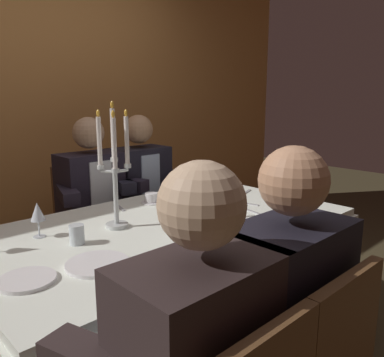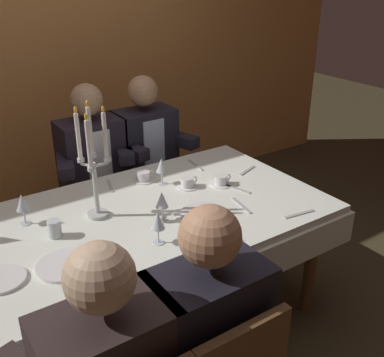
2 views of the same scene
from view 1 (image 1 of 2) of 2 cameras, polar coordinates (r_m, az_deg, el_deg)
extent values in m
plane|color=#3E3521|center=(2.39, -3.38, -23.41)|extent=(12.00, 12.00, 0.00)
cube|color=#C48243|center=(3.40, -22.37, 10.56)|extent=(6.00, 0.12, 2.70)
cube|color=white|center=(2.06, -3.62, -6.84)|extent=(1.90, 1.10, 0.04)
cube|color=white|center=(2.10, -3.58, -9.69)|extent=(1.94, 1.14, 0.18)
cylinder|color=brown|center=(2.55, 17.99, -12.52)|extent=(0.07, 0.07, 0.70)
cylinder|color=brown|center=(3.01, 3.42, -8.07)|extent=(0.07, 0.07, 0.70)
cylinder|color=silver|center=(2.00, -10.77, -6.64)|extent=(0.11, 0.11, 0.02)
cylinder|color=silver|center=(1.96, -10.94, -2.48)|extent=(0.02, 0.02, 0.28)
cylinder|color=silver|center=(1.93, -11.15, 2.71)|extent=(0.04, 0.04, 0.02)
cylinder|color=white|center=(1.91, -11.30, 6.42)|extent=(0.02, 0.02, 0.23)
ellipsoid|color=yellow|center=(1.90, -11.47, 10.39)|extent=(0.02, 0.02, 0.03)
cylinder|color=silver|center=(1.96, -10.15, 1.10)|extent=(0.08, 0.01, 0.01)
cylinder|color=silver|center=(1.97, -9.27, 1.82)|extent=(0.04, 0.04, 0.02)
cylinder|color=white|center=(1.96, -9.39, 5.44)|extent=(0.02, 0.02, 0.23)
ellipsoid|color=yellow|center=(1.94, -9.52, 9.32)|extent=(0.02, 0.02, 0.03)
cylinder|color=silver|center=(1.95, -12.05, 1.01)|extent=(0.05, 0.07, 0.01)
cylinder|color=silver|center=(1.97, -13.04, 1.64)|extent=(0.04, 0.04, 0.02)
cylinder|color=white|center=(1.95, -13.21, 5.27)|extent=(0.02, 0.02, 0.23)
ellipsoid|color=yellow|center=(1.94, -13.40, 9.15)|extent=(0.02, 0.02, 0.03)
cylinder|color=silver|center=(1.90, -11.03, 0.74)|extent=(0.05, 0.07, 0.01)
cylinder|color=silver|center=(1.86, -11.00, 1.13)|extent=(0.04, 0.04, 0.02)
cylinder|color=white|center=(1.84, -11.15, 4.97)|extent=(0.02, 0.02, 0.23)
ellipsoid|color=yellow|center=(1.83, -11.32, 9.09)|extent=(0.02, 0.02, 0.03)
cylinder|color=white|center=(2.07, 4.69, -5.93)|extent=(0.25, 0.25, 0.01)
cylinder|color=white|center=(1.55, -22.74, -13.32)|extent=(0.20, 0.20, 0.01)
cylinder|color=white|center=(1.60, -13.47, -11.87)|extent=(0.24, 0.24, 0.01)
cylinder|color=silver|center=(1.98, -21.12, -7.79)|extent=(0.06, 0.06, 0.00)
cylinder|color=silver|center=(1.96, -21.21, -6.70)|extent=(0.01, 0.01, 0.07)
cone|color=silver|center=(1.94, -21.38, -4.46)|extent=(0.07, 0.07, 0.08)
cylinder|color=maroon|center=(1.95, -21.33, -5.15)|extent=(0.04, 0.04, 0.03)
cylinder|color=silver|center=(1.84, 6.41, -8.49)|extent=(0.06, 0.06, 0.00)
cylinder|color=silver|center=(1.83, 6.44, -7.33)|extent=(0.01, 0.01, 0.07)
cone|color=silver|center=(1.80, 6.50, -4.93)|extent=(0.07, 0.07, 0.08)
cylinder|color=silver|center=(1.98, -0.95, -6.90)|extent=(0.06, 0.06, 0.00)
cylinder|color=silver|center=(1.97, -0.96, -5.82)|extent=(0.01, 0.01, 0.07)
cone|color=silver|center=(1.94, -0.96, -3.57)|extent=(0.07, 0.07, 0.08)
cylinder|color=maroon|center=(1.95, -0.96, -4.26)|extent=(0.04, 0.04, 0.03)
cylinder|color=silver|center=(1.79, -0.19, -9.04)|extent=(0.06, 0.06, 0.00)
cylinder|color=silver|center=(1.77, -0.19, -7.85)|extent=(0.01, 0.01, 0.07)
cone|color=silver|center=(1.75, -0.19, -5.39)|extent=(0.07, 0.07, 0.08)
cylinder|color=#E0D172|center=(1.75, -0.19, -6.15)|extent=(0.04, 0.04, 0.03)
cylinder|color=silver|center=(2.39, -3.11, -3.61)|extent=(0.06, 0.06, 0.00)
cylinder|color=silver|center=(2.38, -3.12, -2.70)|extent=(0.01, 0.01, 0.07)
cone|color=silver|center=(2.36, -3.14, -0.81)|extent=(0.07, 0.07, 0.08)
cylinder|color=maroon|center=(2.36, -3.14, -1.39)|extent=(0.04, 0.04, 0.03)
cylinder|color=silver|center=(1.82, -16.27, -7.76)|extent=(0.07, 0.07, 0.09)
cylinder|color=white|center=(2.36, 0.63, -3.73)|extent=(0.12, 0.12, 0.01)
cylinder|color=white|center=(2.35, 0.63, -3.01)|extent=(0.08, 0.08, 0.05)
torus|color=white|center=(2.39, 1.50, -2.73)|extent=(0.04, 0.01, 0.04)
cylinder|color=white|center=(2.43, 5.13, -3.31)|extent=(0.12, 0.12, 0.01)
cylinder|color=white|center=(2.43, 5.15, -2.61)|extent=(0.08, 0.08, 0.05)
torus|color=white|center=(2.46, 5.92, -2.34)|extent=(0.04, 0.01, 0.04)
cylinder|color=white|center=(2.42, -5.88, -3.44)|extent=(0.12, 0.12, 0.01)
cylinder|color=white|center=(2.41, -5.90, -2.74)|extent=(0.08, 0.08, 0.05)
torus|color=white|center=(2.44, -4.97, -2.48)|extent=(0.04, 0.01, 0.04)
cube|color=#B7B7BC|center=(2.40, 7.68, -3.59)|extent=(0.07, 0.17, 0.01)
cube|color=#B7B7BC|center=(2.25, 17.14, -5.12)|extent=(0.19, 0.04, 0.01)
cube|color=#B7B7BC|center=(2.68, 0.50, -1.85)|extent=(0.04, 0.19, 0.01)
cube|color=#B7B7BC|center=(2.22, 9.26, -4.94)|extent=(0.05, 0.19, 0.01)
cube|color=#B7B7BC|center=(2.67, 7.76, -2.00)|extent=(0.17, 0.07, 0.01)
cube|color=#B7B7BC|center=(2.34, -10.43, -4.08)|extent=(0.06, 0.17, 0.01)
cube|color=#ADC8ED|center=(1.16, -3.73, -20.63)|extent=(0.16, 0.01, 0.40)
sphere|color=#D0AC89|center=(0.91, 1.41, -3.87)|extent=(0.21, 0.21, 0.21)
cube|color=#2F2323|center=(1.26, 5.38, -17.12)|extent=(0.19, 0.34, 0.08)
cube|color=brown|center=(1.30, 20.94, -21.78)|extent=(0.38, 0.04, 0.44)
cube|color=black|center=(1.35, 13.48, -17.43)|extent=(0.42, 0.26, 0.54)
cube|color=#8E91B2|center=(1.40, 8.77, -14.63)|extent=(0.16, 0.01, 0.40)
sphere|color=tan|center=(1.20, 14.42, -0.33)|extent=(0.21, 0.21, 0.21)
cube|color=black|center=(1.54, 14.98, -11.87)|extent=(0.19, 0.34, 0.08)
cube|color=black|center=(1.23, 3.48, -18.08)|extent=(0.19, 0.34, 0.08)
cylinder|color=brown|center=(2.74, -15.16, -13.84)|extent=(0.04, 0.04, 0.42)
cylinder|color=brown|center=(2.90, -8.78, -11.99)|extent=(0.04, 0.04, 0.42)
cylinder|color=brown|center=(3.03, -18.48, -11.42)|extent=(0.04, 0.04, 0.42)
cylinder|color=brown|center=(3.18, -12.54, -9.92)|extent=(0.04, 0.04, 0.42)
cube|color=brown|center=(2.87, -13.97, -7.53)|extent=(0.42, 0.42, 0.04)
cube|color=brown|center=(2.97, -16.03, -2.19)|extent=(0.38, 0.04, 0.44)
cube|color=black|center=(2.79, -14.27, -1.91)|extent=(0.42, 0.26, 0.54)
cube|color=white|center=(2.67, -12.88, -1.81)|extent=(0.16, 0.01, 0.40)
sphere|color=tan|center=(2.73, -14.71, 6.38)|extent=(0.21, 0.21, 0.21)
cube|color=black|center=(2.60, -17.45, -2.22)|extent=(0.19, 0.34, 0.08)
cube|color=black|center=(2.81, -9.41, -0.77)|extent=(0.19, 0.34, 0.08)
cylinder|color=brown|center=(2.93, -8.00, -11.76)|extent=(0.04, 0.04, 0.42)
cylinder|color=brown|center=(3.13, -2.56, -10.02)|extent=(0.04, 0.04, 0.42)
cylinder|color=brown|center=(3.21, -11.81, -9.73)|extent=(0.04, 0.04, 0.42)
cylinder|color=brown|center=(3.39, -6.59, -8.31)|extent=(0.04, 0.04, 0.42)
cube|color=brown|center=(3.08, -7.35, -5.93)|extent=(0.42, 0.42, 0.04)
cube|color=brown|center=(3.17, -9.50, -1.00)|extent=(0.38, 0.04, 0.44)
cube|color=black|center=(3.00, -7.50, -0.66)|extent=(0.42, 0.26, 0.54)
cube|color=silver|center=(2.89, -5.94, -0.51)|extent=(0.16, 0.01, 0.40)
sphere|color=tan|center=(2.94, -7.72, 7.05)|extent=(0.21, 0.21, 0.21)
cube|color=black|center=(2.79, -9.96, -0.87)|extent=(0.19, 0.34, 0.08)
cube|color=black|center=(3.05, -3.07, 0.39)|extent=(0.19, 0.34, 0.08)
camera|label=2|loc=(0.72, 118.15, 45.18)|focal=43.48mm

